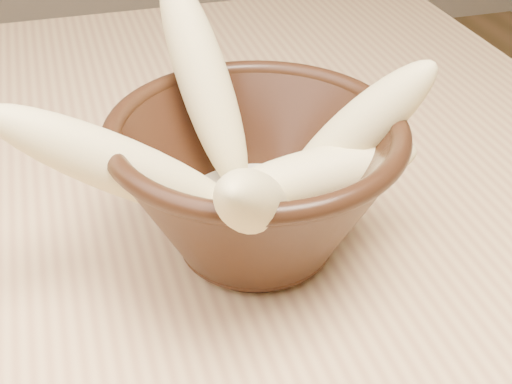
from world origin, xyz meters
TOP-DOWN VIEW (x-y plane):
  - bowl at (0.20, -0.15)m, footprint 0.21×0.21m
  - milk_puddle at (0.20, -0.15)m, footprint 0.12×0.12m
  - banana_upright at (0.18, -0.08)m, footprint 0.08×0.13m
  - banana_left at (0.11, -0.15)m, footprint 0.18×0.04m
  - banana_right at (0.28, -0.16)m, footprint 0.13×0.07m
  - banana_across at (0.24, -0.17)m, footprint 0.16×0.05m
  - banana_front at (0.18, -0.22)m, footprint 0.10×0.16m

SIDE VIEW (x-z plane):
  - milk_puddle at x=0.20m, z-range 0.78..0.80m
  - bowl at x=0.20m, z-range 0.76..0.87m
  - banana_across at x=0.24m, z-range 0.79..0.85m
  - banana_left at x=0.11m, z-range 0.78..0.92m
  - banana_right at x=0.28m, z-range 0.78..0.91m
  - banana_front at x=0.18m, z-range 0.78..0.92m
  - banana_upright at x=0.18m, z-range 0.78..0.95m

